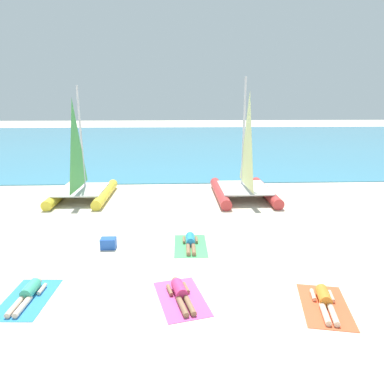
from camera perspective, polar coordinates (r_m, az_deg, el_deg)
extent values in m
plane|color=beige|center=(19.23, -0.62, 0.39)|extent=(120.00, 120.00, 0.00)
cube|color=teal|center=(40.19, -1.60, 8.23)|extent=(120.00, 40.00, 0.05)
cylinder|color=yellow|center=(18.68, -20.63, -0.29)|extent=(0.52, 4.21, 0.48)
cylinder|color=yellow|center=(18.09, -14.00, -0.24)|extent=(0.52, 4.21, 0.48)
cube|color=silver|center=(18.10, -17.60, 0.39)|extent=(2.23, 2.71, 0.06)
cylinder|color=silver|center=(18.24, -17.73, 8.42)|extent=(0.10, 0.10, 5.01)
pyramid|color=#4CA54C|center=(17.31, -18.56, 7.52)|extent=(0.08, 2.21, 4.21)
cylinder|color=#CC3838|center=(17.73, 4.62, -0.08)|extent=(0.56, 4.53, 0.52)
cylinder|color=#CC3838|center=(18.19, 12.03, 0.02)|extent=(0.56, 4.53, 0.52)
cube|color=silver|center=(17.65, 8.54, 0.70)|extent=(2.40, 2.92, 0.06)
cylinder|color=silver|center=(17.81, 8.47, 9.54)|extent=(0.11, 0.11, 5.39)
pyramid|color=#EAEA99|center=(16.79, 9.16, 8.62)|extent=(0.09, 2.37, 4.52)
cube|color=#338CD8|center=(10.10, -25.33, -15.54)|extent=(1.19, 1.95, 0.01)
cylinder|color=#3FB28C|center=(10.18, -24.95, -14.23)|extent=(0.33, 0.63, 0.30)
sphere|color=beige|center=(10.50, -24.00, -13.18)|extent=(0.22, 0.22, 0.22)
cylinder|color=beige|center=(9.76, -27.02, -16.37)|extent=(0.18, 0.79, 0.14)
cylinder|color=beige|center=(9.68, -26.04, -16.51)|extent=(0.18, 0.79, 0.14)
cylinder|color=beige|center=(10.43, -25.66, -14.13)|extent=(0.12, 0.45, 0.10)
cylinder|color=beige|center=(10.26, -23.37, -14.39)|extent=(0.12, 0.45, 0.10)
cube|color=#D84C99|center=(9.22, -1.78, -17.03)|extent=(1.52, 2.11, 0.01)
cylinder|color=#D83372|center=(9.30, -2.10, -15.58)|extent=(0.44, 0.67, 0.30)
sphere|color=#8C6647|center=(9.65, -2.71, -14.38)|extent=(0.22, 0.22, 0.22)
cylinder|color=#8C6647|center=(8.79, -1.61, -18.20)|extent=(0.32, 0.79, 0.14)
cylinder|color=#8C6647|center=(8.83, -0.42, -18.03)|extent=(0.32, 0.79, 0.14)
cylinder|color=#8C6647|center=(9.44, -3.68, -15.76)|extent=(0.20, 0.46, 0.10)
cylinder|color=#8C6647|center=(9.53, -1.00, -15.41)|extent=(0.20, 0.46, 0.10)
cube|color=#4CB266|center=(12.08, -0.24, -8.79)|extent=(1.12, 1.91, 0.01)
cylinder|color=#268CCC|center=(12.21, -0.27, -7.74)|extent=(0.30, 0.62, 0.30)
sphere|color=#8C6647|center=(12.58, -0.33, -7.02)|extent=(0.22, 0.22, 0.22)
cylinder|color=#8C6647|center=(11.64, -0.62, -9.36)|extent=(0.15, 0.78, 0.14)
cylinder|color=#8C6647|center=(11.65, 0.27, -9.35)|extent=(0.15, 0.78, 0.14)
cylinder|color=#8C6647|center=(12.38, -1.32, -7.86)|extent=(0.10, 0.45, 0.10)
cylinder|color=#8C6647|center=(12.39, 0.73, -7.83)|extent=(0.10, 0.45, 0.10)
cube|color=#EA5933|center=(9.52, 20.93, -17.02)|extent=(1.45, 2.08, 0.01)
cylinder|color=orange|center=(9.60, 20.78, -15.61)|extent=(0.42, 0.67, 0.30)
sphere|color=beige|center=(9.95, 20.31, -14.42)|extent=(0.22, 0.22, 0.22)
cylinder|color=beige|center=(9.09, 20.98, -18.12)|extent=(0.29, 0.79, 0.14)
cylinder|color=beige|center=(9.13, 22.14, -18.09)|extent=(0.29, 0.79, 0.14)
cylinder|color=beige|center=(9.74, 19.23, -15.62)|extent=(0.19, 0.46, 0.10)
cylinder|color=beige|center=(9.83, 21.85, -15.58)|extent=(0.19, 0.46, 0.10)
cube|color=blue|center=(12.17, -13.54, -8.17)|extent=(0.50, 0.36, 0.36)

